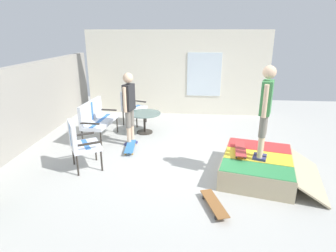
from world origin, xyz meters
TOP-DOWN VIEW (x-y plane):
  - ground_plane at (0.00, 0.00)m, footprint 12.00×12.00m
  - back_wall_cinderblock at (0.00, 4.00)m, footprint 9.00×0.20m
  - house_facade at (3.80, 0.49)m, footprint 0.23×6.00m
  - skate_ramp at (-0.49, -1.38)m, footprint 2.05×2.17m
  - patio_bench at (1.11, 2.41)m, footprint 1.29×0.64m
  - patio_chair_near_house at (2.53, 1.80)m, footprint 0.77×0.73m
  - patio_chair_by_wall at (-0.53, 2.18)m, footprint 0.82×0.79m
  - patio_table at (1.72, 1.26)m, footprint 0.90×0.90m
  - person_watching at (0.86, 1.46)m, footprint 0.46×0.31m
  - person_skater at (-0.58, -1.36)m, footprint 0.46×0.32m
  - skateboard_by_bench at (0.50, 1.40)m, footprint 0.82×0.28m
  - skateboard_spare at (-1.66, -0.45)m, footprint 0.82×0.43m
  - skateboard_on_ramp at (-0.35, -1.03)m, footprint 0.82×0.29m

SIDE VIEW (x-z plane):
  - ground_plane at x=0.00m, z-range -0.10..0.00m
  - skateboard_by_bench at x=0.50m, z-range 0.03..0.14m
  - skateboard_spare at x=-1.66m, z-range 0.03..0.14m
  - skate_ramp at x=-0.49m, z-range 0.00..0.41m
  - patio_table at x=1.72m, z-range 0.12..0.69m
  - skateboard_on_ramp at x=-0.35m, z-range 0.45..0.55m
  - patio_chair_near_house at x=2.53m, z-range 0.10..1.12m
  - patio_chair_by_wall at x=-0.53m, z-range 0.10..1.12m
  - patio_bench at x=1.11m, z-range 0.11..1.13m
  - back_wall_cinderblock at x=0.00m, z-range 0.00..1.96m
  - person_watching at x=0.86m, z-range 0.16..1.95m
  - house_facade at x=3.80m, z-range 0.00..2.75m
  - person_skater at x=-0.58m, z-range 0.57..2.31m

